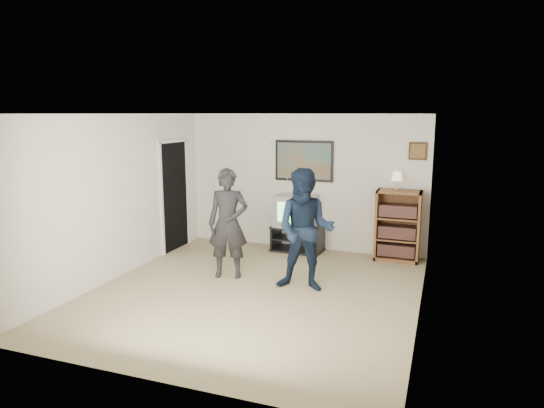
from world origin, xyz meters
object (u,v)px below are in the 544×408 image
Objects in this scene: crt_television at (296,211)px; person_tall at (228,223)px; media_stand at (298,239)px; person_short at (305,230)px; bookshelf at (398,226)px.

person_tall is at bearing -98.59° from crt_television.
person_short is (0.67, -1.87, 0.65)m from media_stand.
media_stand is at bearing 56.30° from person_tall.
bookshelf is 0.72× the size of person_tall.
person_tall is (-0.55, -1.73, 0.09)m from crt_television.
crt_television is 2.01m from person_short.
crt_television is 1.82m from person_tall.
bookshelf is 2.23m from person_short.
crt_television is 0.56× the size of bookshelf.
person_tall is at bearing -143.05° from bookshelf.
person_short reaches higher than bookshelf.
person_short is (1.27, -0.14, 0.03)m from person_tall.
person_tall reaches higher than media_stand.
person_short reaches higher than media_stand.
person_tall reaches higher than crt_television.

